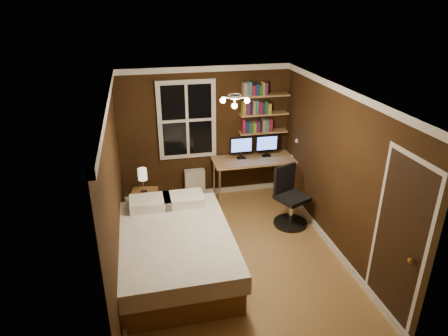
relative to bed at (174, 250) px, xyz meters
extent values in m
plane|color=olive|center=(0.87, 0.14, -0.32)|extent=(4.20, 4.20, 0.00)
cube|color=black|center=(0.87, 2.24, 0.93)|extent=(3.20, 0.04, 2.50)
cube|color=black|center=(-0.73, 0.14, 0.93)|extent=(0.04, 4.20, 2.50)
cube|color=black|center=(2.47, 0.14, 0.93)|extent=(0.04, 4.20, 2.50)
cube|color=white|center=(0.87, 0.14, 2.18)|extent=(3.20, 4.20, 0.02)
cube|color=silver|center=(0.52, 2.20, 1.23)|extent=(1.06, 0.06, 1.46)
sphere|color=#B68E33|center=(2.42, -1.71, 0.68)|extent=(0.06, 0.06, 0.06)
cube|color=tan|center=(1.95, 2.12, 0.93)|extent=(0.92, 0.22, 0.03)
cube|color=tan|center=(1.95, 2.12, 1.28)|extent=(0.92, 0.22, 0.03)
cube|color=tan|center=(1.95, 2.12, 1.63)|extent=(0.92, 0.22, 0.03)
cube|color=brown|center=(0.00, -0.03, -0.15)|extent=(1.53, 2.17, 0.35)
cube|color=silver|center=(0.00, -0.03, 0.15)|extent=(1.62, 2.24, 0.26)
cube|color=white|center=(-0.27, 0.81, 0.36)|extent=(0.63, 0.44, 0.15)
cube|color=white|center=(0.25, 0.81, 0.36)|extent=(0.63, 0.44, 0.15)
cube|color=brown|center=(-0.35, 1.48, -0.05)|extent=(0.50, 0.50, 0.54)
cube|color=silver|center=(0.62, 2.13, -0.03)|extent=(0.39, 0.13, 0.58)
cube|color=tan|center=(1.79, 1.90, 0.46)|extent=(1.69, 0.63, 0.04)
cylinder|color=beige|center=(1.01, 1.62, 0.06)|extent=(0.04, 0.04, 0.76)
cylinder|color=beige|center=(2.58, 1.62, 0.06)|extent=(0.04, 0.04, 0.76)
cylinder|color=beige|center=(1.01, 2.18, 0.06)|extent=(0.04, 0.04, 0.76)
cylinder|color=beige|center=(2.58, 2.18, 0.06)|extent=(0.04, 0.04, 0.76)
cylinder|color=black|center=(2.07, 0.78, -0.30)|extent=(0.57, 0.57, 0.05)
cylinder|color=silver|center=(2.07, 0.78, -0.06)|extent=(0.06, 0.06, 0.43)
cube|color=black|center=(2.07, 0.78, 0.19)|extent=(0.61, 0.61, 0.07)
cube|color=black|center=(1.99, 0.97, 0.47)|extent=(0.43, 0.22, 0.49)
camera|label=1|loc=(-0.32, -4.74, 3.34)|focal=32.00mm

